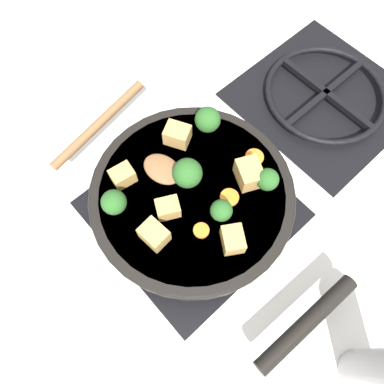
# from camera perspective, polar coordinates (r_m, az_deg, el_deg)

# --- Properties ---
(ground_plane) EXTENTS (2.40, 2.40, 0.00)m
(ground_plane) POSITION_cam_1_polar(r_m,az_deg,el_deg) (0.67, 0.00, -2.67)
(ground_plane) COLOR white
(front_burner_grate) EXTENTS (0.31, 0.31, 0.03)m
(front_burner_grate) POSITION_cam_1_polar(r_m,az_deg,el_deg) (0.66, 0.00, -2.30)
(front_burner_grate) COLOR black
(front_burner_grate) RESTS_ON ground_plane
(rear_burner_grate) EXTENTS (0.31, 0.31, 0.03)m
(rear_burner_grate) POSITION_cam_1_polar(r_m,az_deg,el_deg) (0.82, 19.53, 13.68)
(rear_burner_grate) COLOR black
(rear_burner_grate) RESTS_ON ground_plane
(skillet_pan) EXTENTS (0.44, 0.33, 0.05)m
(skillet_pan) POSITION_cam_1_polar(r_m,az_deg,el_deg) (0.62, 0.16, -1.00)
(skillet_pan) COLOR black
(skillet_pan) RESTS_ON front_burner_grate
(wooden_spoon) EXTENTS (0.20, 0.21, 0.02)m
(wooden_spoon) POSITION_cam_1_polar(r_m,az_deg,el_deg) (0.64, -9.90, 7.27)
(wooden_spoon) COLOR brown
(wooden_spoon) RESTS_ON skillet_pan
(tofu_cube_center_large) EXTENTS (0.05, 0.05, 0.03)m
(tofu_cube_center_large) POSITION_cam_1_polar(r_m,az_deg,el_deg) (0.56, 6.23, -7.22)
(tofu_cube_center_large) COLOR tan
(tofu_cube_center_large) RESTS_ON skillet_pan
(tofu_cube_near_handle) EXTENTS (0.03, 0.04, 0.03)m
(tofu_cube_near_handle) POSITION_cam_1_polar(r_m,az_deg,el_deg) (0.60, -10.51, 2.44)
(tofu_cube_near_handle) COLOR tan
(tofu_cube_near_handle) RESTS_ON skillet_pan
(tofu_cube_east_chunk) EXTENTS (0.05, 0.05, 0.03)m
(tofu_cube_east_chunk) POSITION_cam_1_polar(r_m,az_deg,el_deg) (0.63, -2.24, 8.70)
(tofu_cube_east_chunk) COLOR tan
(tofu_cube_east_chunk) RESTS_ON skillet_pan
(tofu_cube_west_chunk) EXTENTS (0.04, 0.04, 0.03)m
(tofu_cube_west_chunk) POSITION_cam_1_polar(r_m,az_deg,el_deg) (0.56, -5.79, -6.47)
(tofu_cube_west_chunk) COLOR tan
(tofu_cube_west_chunk) RESTS_ON skillet_pan
(tofu_cube_back_piece) EXTENTS (0.06, 0.05, 0.04)m
(tofu_cube_back_piece) POSITION_cam_1_polar(r_m,az_deg,el_deg) (0.60, 8.68, 2.79)
(tofu_cube_back_piece) COLOR tan
(tofu_cube_back_piece) RESTS_ON skillet_pan
(tofu_cube_front_piece) EXTENTS (0.04, 0.04, 0.03)m
(tofu_cube_front_piece) POSITION_cam_1_polar(r_m,az_deg,el_deg) (0.57, -3.46, -2.73)
(tofu_cube_front_piece) COLOR tan
(tofu_cube_front_piece) RESTS_ON skillet_pan
(broccoli_floret_near_spoon) EXTENTS (0.04, 0.04, 0.05)m
(broccoli_floret_near_spoon) POSITION_cam_1_polar(r_m,az_deg,el_deg) (0.63, 2.40, 10.94)
(broccoli_floret_near_spoon) COLOR #709956
(broccoli_floret_near_spoon) RESTS_ON skillet_pan
(broccoli_floret_center_top) EXTENTS (0.03, 0.03, 0.04)m
(broccoli_floret_center_top) POSITION_cam_1_polar(r_m,az_deg,el_deg) (0.56, 4.49, -2.84)
(broccoli_floret_center_top) COLOR #709956
(broccoli_floret_center_top) RESTS_ON skillet_pan
(broccoli_floret_east_rim) EXTENTS (0.05, 0.05, 0.05)m
(broccoli_floret_east_rim) POSITION_cam_1_polar(r_m,az_deg,el_deg) (0.58, -0.72, 2.88)
(broccoli_floret_east_rim) COLOR #709956
(broccoli_floret_east_rim) RESTS_ON skillet_pan
(broccoli_floret_west_rim) EXTENTS (0.04, 0.04, 0.04)m
(broccoli_floret_west_rim) POSITION_cam_1_polar(r_m,az_deg,el_deg) (0.59, 11.42, 1.85)
(broccoli_floret_west_rim) COLOR #709956
(broccoli_floret_west_rim) RESTS_ON skillet_pan
(broccoli_floret_north_edge) EXTENTS (0.04, 0.04, 0.05)m
(broccoli_floret_north_edge) POSITION_cam_1_polar(r_m,az_deg,el_deg) (0.57, -11.81, -1.55)
(broccoli_floret_north_edge) COLOR #709956
(broccoli_floret_north_edge) RESTS_ON skillet_pan
(carrot_slice_orange_thin) EXTENTS (0.02, 0.02, 0.01)m
(carrot_slice_orange_thin) POSITION_cam_1_polar(r_m,az_deg,el_deg) (0.57, 1.42, -5.88)
(carrot_slice_orange_thin) COLOR orange
(carrot_slice_orange_thin) RESTS_ON skillet_pan
(carrot_slice_near_center) EXTENTS (0.03, 0.03, 0.01)m
(carrot_slice_near_center) POSITION_cam_1_polar(r_m,az_deg,el_deg) (0.59, 5.72, -0.84)
(carrot_slice_near_center) COLOR orange
(carrot_slice_near_center) RESTS_ON skillet_pan
(carrot_slice_edge_slice) EXTENTS (0.03, 0.03, 0.01)m
(carrot_slice_edge_slice) POSITION_cam_1_polar(r_m,az_deg,el_deg) (0.63, 9.48, 5.24)
(carrot_slice_edge_slice) COLOR orange
(carrot_slice_edge_slice) RESTS_ON skillet_pan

